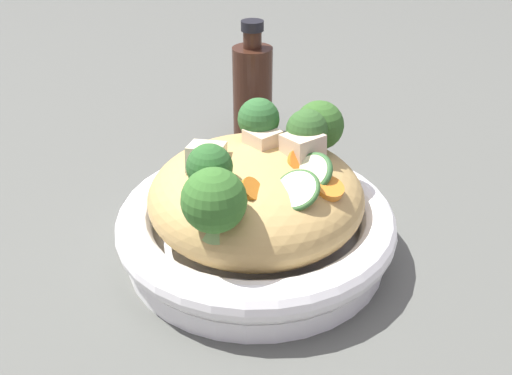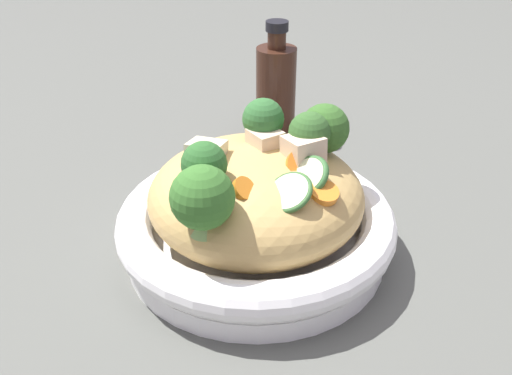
{
  "view_description": "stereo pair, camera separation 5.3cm",
  "coord_description": "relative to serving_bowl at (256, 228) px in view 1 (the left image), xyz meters",
  "views": [
    {
      "loc": [
        -0.12,
        0.44,
        0.35
      ],
      "look_at": [
        0.0,
        0.0,
        0.07
      ],
      "focal_mm": 40.4,
      "sensor_mm": 36.0,
      "label": 1
    },
    {
      "loc": [
        -0.17,
        0.43,
        0.35
      ],
      "look_at": [
        0.0,
        0.0,
        0.07
      ],
      "focal_mm": 40.4,
      "sensor_mm": 36.0,
      "label": 2
    }
  ],
  "objects": [
    {
      "name": "ground_plane",
      "position": [
        0.0,
        0.0,
        -0.03
      ],
      "size": [
        3.0,
        3.0,
        0.0
      ],
      "primitive_type": "plane",
      "color": "#51534D"
    },
    {
      "name": "serving_bowl",
      "position": [
        0.0,
        0.0,
        0.0
      ],
      "size": [
        0.27,
        0.27,
        0.05
      ],
      "color": "white",
      "rests_on": "ground_plane"
    },
    {
      "name": "chicken_chunks",
      "position": [
        -0.0,
        -0.01,
        0.08
      ],
      "size": [
        0.12,
        0.08,
        0.03
      ],
      "color": "beige",
      "rests_on": "serving_bowl"
    },
    {
      "name": "zucchini_slices",
      "position": [
        -0.02,
        0.01,
        0.07
      ],
      "size": [
        0.13,
        0.17,
        0.03
      ],
      "color": "beige",
      "rests_on": "serving_bowl"
    },
    {
      "name": "carrot_coins",
      "position": [
        -0.03,
        -0.01,
        0.07
      ],
      "size": [
        0.1,
        0.14,
        0.03
      ],
      "color": "orange",
      "rests_on": "serving_bowl"
    },
    {
      "name": "broccoli_florets",
      "position": [
        -0.01,
        0.01,
        0.09
      ],
      "size": [
        0.13,
        0.21,
        0.07
      ],
      "color": "#9DC170",
      "rests_on": "serving_bowl"
    },
    {
      "name": "soy_sauce_bottle",
      "position": [
        0.07,
        -0.26,
        0.04
      ],
      "size": [
        0.05,
        0.05,
        0.16
      ],
      "color": "#381E14",
      "rests_on": "ground_plane"
    },
    {
      "name": "noodle_heap",
      "position": [
        0.0,
        -0.0,
        0.04
      ],
      "size": [
        0.2,
        0.2,
        0.09
      ],
      "color": "tan",
      "rests_on": "serving_bowl"
    }
  ]
}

